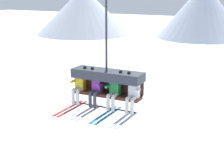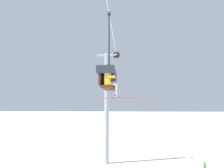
{
  "view_description": "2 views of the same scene",
  "coord_description": "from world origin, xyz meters",
  "px_view_note": "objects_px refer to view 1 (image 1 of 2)",
  "views": [
    {
      "loc": [
        6.42,
        -10.28,
        8.86
      ],
      "look_at": [
        1.55,
        -0.89,
        5.89
      ],
      "focal_mm": 55.0,
      "sensor_mm": 36.0,
      "label": 1
    },
    {
      "loc": [
        -7.95,
        -1.47,
        4.91
      ],
      "look_at": [
        1.28,
        -0.93,
        5.65
      ],
      "focal_mm": 35.0,
      "sensor_mm": 36.0,
      "label": 2
    }
  ],
  "objects_px": {
    "chairlift_chair": "(108,78)",
    "skier_white": "(132,93)",
    "skier_yellow": "(79,85)",
    "skier_green": "(114,90)",
    "skier_purple": "(96,87)"
  },
  "relations": [
    {
      "from": "skier_purple",
      "to": "skier_white",
      "type": "distance_m",
      "value": 1.33
    },
    {
      "from": "chairlift_chair",
      "to": "skier_purple",
      "type": "relative_size",
      "value": 2.16
    },
    {
      "from": "skier_yellow",
      "to": "skier_white",
      "type": "relative_size",
      "value": 1.0
    },
    {
      "from": "skier_yellow",
      "to": "skier_purple",
      "type": "distance_m",
      "value": 0.66
    },
    {
      "from": "skier_green",
      "to": "chairlift_chair",
      "type": "bearing_deg",
      "value": 147.45
    },
    {
      "from": "chairlift_chair",
      "to": "skier_green",
      "type": "height_order",
      "value": "chairlift_chair"
    },
    {
      "from": "chairlift_chair",
      "to": "skier_yellow",
      "type": "xyz_separation_m",
      "value": [
        -0.99,
        -0.21,
        -0.3
      ]
    },
    {
      "from": "skier_yellow",
      "to": "skier_white",
      "type": "xyz_separation_m",
      "value": [
        1.98,
        0.0,
        0.0
      ]
    },
    {
      "from": "skier_yellow",
      "to": "skier_green",
      "type": "distance_m",
      "value": 1.33
    },
    {
      "from": "skier_purple",
      "to": "skier_white",
      "type": "bearing_deg",
      "value": 0.0
    },
    {
      "from": "chairlift_chair",
      "to": "skier_green",
      "type": "distance_m",
      "value": 0.5
    },
    {
      "from": "skier_green",
      "to": "skier_yellow",
      "type": "bearing_deg",
      "value": 180.0
    },
    {
      "from": "skier_yellow",
      "to": "skier_green",
      "type": "xyz_separation_m",
      "value": [
        1.33,
        0.0,
        0.0
      ]
    },
    {
      "from": "chairlift_chair",
      "to": "skier_white",
      "type": "height_order",
      "value": "chairlift_chair"
    },
    {
      "from": "skier_white",
      "to": "chairlift_chair",
      "type": "bearing_deg",
      "value": 167.83
    }
  ]
}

